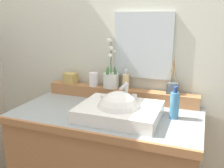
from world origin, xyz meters
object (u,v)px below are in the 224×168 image
Objects in this scene: lotion_bottle at (175,105)px; tumbler_cup at (93,79)px; reed_diffuser at (172,88)px; sink_basin at (119,112)px; soap_bar at (105,96)px; soap_dispenser at (126,81)px; trinket_box at (71,78)px; potted_plant at (111,77)px.

tumbler_cup is at bearing 161.79° from lotion_bottle.
reed_diffuser is 1.30× the size of lotion_bottle.
sink_basin is 6.88× the size of soap_bar.
soap_dispenser is 0.33m from reed_diffuser.
potted_plant is at bearing 10.01° from trinket_box.
tumbler_cup is 0.58m from reed_diffuser.
tumbler_cup is at bearing -175.55° from soap_dispenser.
tumbler_cup is at bearing -177.52° from reed_diffuser.
reed_diffuser is 0.78m from trinket_box.
potted_plant reaches higher than tumbler_cup.
lotion_bottle is (0.62, -0.20, -0.05)m from tumbler_cup.
reed_diffuser is 2.76× the size of trinket_box.
tumbler_cup reaches higher than trinket_box.
trinket_box is at bearing -179.06° from reed_diffuser.
trinket_box reaches higher than soap_bar.
potted_plant is 1.40× the size of reed_diffuser.
reed_diffuser is (0.58, 0.02, -0.01)m from tumbler_cup.
potted_plant is (-0.05, 0.22, 0.08)m from soap_bar.
soap_dispenser is 1.55× the size of trinket_box.
reed_diffuser is (0.26, 0.35, 0.09)m from sink_basin.
reed_diffuser is 0.24m from lotion_bottle.
potted_plant is 3.87× the size of trinket_box.
lotion_bottle is at bearing 20.69° from sink_basin.
sink_basin is at bearing -127.38° from reed_diffuser.
lotion_bottle is at bearing -30.84° from soap_dispenser.
lotion_bottle is (0.31, 0.12, 0.05)m from sink_basin.
soap_dispenser is 0.56× the size of reed_diffuser.
sink_basin and tumbler_cup have the same top height.
sink_basin is at bearing -45.81° from tumbler_cup.
reed_diffuser is at bearing 30.33° from soap_bar.
soap_dispenser is 0.44m from lotion_bottle.
trinket_box is at bearing -179.11° from soap_dispenser.
reed_diffuser is at bearing 1.00° from soap_dispenser.
sink_basin is 5.16× the size of trinket_box.
soap_bar is at bearing -149.67° from reed_diffuser.
soap_dispenser reaches higher than tumbler_cup.
lotion_bottle is at bearing -4.78° from trinket_box.
soap_dispenser is at bearing 10.85° from trinket_box.
tumbler_cup is (-0.18, 0.21, 0.05)m from soap_bar.
potted_plant is (-0.18, 0.33, 0.13)m from sink_basin.
potted_plant is 0.44m from reed_diffuser.
trinket_box is (-0.45, -0.01, -0.02)m from soap_dispenser.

